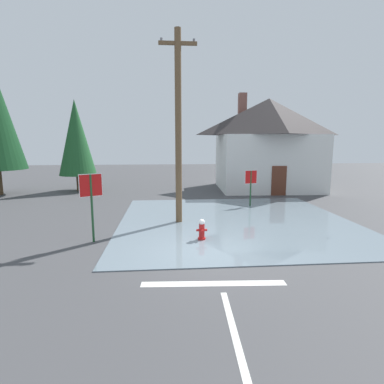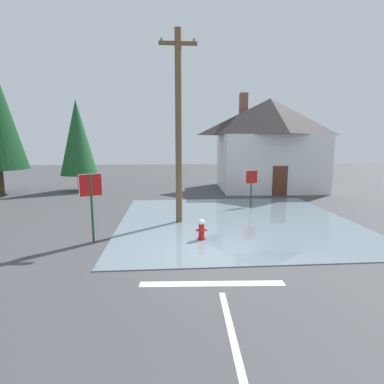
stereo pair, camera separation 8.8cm
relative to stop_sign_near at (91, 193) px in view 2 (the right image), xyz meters
name	(u,v)px [view 2 (the right image)]	position (x,y,z in m)	size (l,w,h in m)	color
ground_plane	(210,253)	(4.10, -1.40, -1.84)	(80.00, 80.00, 0.10)	#424244
flood_puddle	(235,221)	(5.79, 2.50, -1.78)	(10.43, 10.43, 0.03)	slate
lane_stop_bar	(212,284)	(3.83, -3.66, -1.79)	(3.71, 0.30, 0.01)	silver
lane_center_stripe	(232,335)	(3.91, -5.78, -1.79)	(3.26, 0.14, 0.01)	silver
stop_sign_near	(91,193)	(0.00, 0.00, 0.00)	(0.74, 0.39, 2.49)	#1E4C28
fire_hydrant	(201,230)	(3.94, -0.15, -1.40)	(0.40, 0.34, 0.80)	red
utility_pole	(179,126)	(3.21, 2.47, 2.48)	(1.60, 0.28, 8.21)	brown
stop_sign_far	(251,181)	(7.37, 5.66, -0.35)	(0.74, 0.21, 2.03)	#1E4C28
house	(269,143)	(10.36, 11.93, 1.73)	(8.03, 6.87, 7.31)	silver
pine_tree_tall_left	(77,138)	(-3.80, 12.12, 2.09)	(2.64, 2.64, 6.61)	#4C3823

